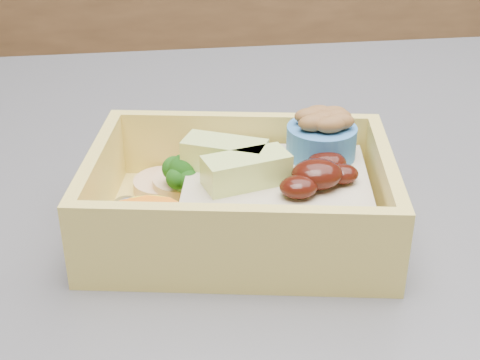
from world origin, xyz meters
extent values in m
cube|color=brown|center=(0.00, 1.20, 0.45)|extent=(3.20, 0.60, 0.90)
cube|color=#36363B|center=(0.00, -0.10, 0.90)|extent=(1.24, 0.84, 0.04)
cube|color=#ECD161|center=(0.10, -0.05, 0.92)|extent=(0.19, 0.16, 0.01)
cube|color=#ECD161|center=(0.11, 0.01, 0.95)|extent=(0.17, 0.04, 0.04)
cube|color=#ECD161|center=(0.09, -0.10, 0.95)|extent=(0.17, 0.04, 0.04)
cube|color=#ECD161|center=(0.18, -0.06, 0.95)|extent=(0.03, 0.11, 0.04)
cube|color=#ECD161|center=(0.02, -0.03, 0.95)|extent=(0.03, 0.11, 0.04)
cube|color=tan|center=(0.12, -0.05, 0.94)|extent=(0.12, 0.11, 0.03)
ellipsoid|color=black|center=(0.14, -0.06, 0.96)|extent=(0.03, 0.03, 0.02)
ellipsoid|color=black|center=(0.15, -0.05, 0.96)|extent=(0.03, 0.02, 0.01)
ellipsoid|color=black|center=(0.13, -0.07, 0.96)|extent=(0.02, 0.02, 0.01)
ellipsoid|color=black|center=(0.16, -0.06, 0.96)|extent=(0.02, 0.02, 0.01)
cube|color=#D4ED7C|center=(0.10, -0.05, 0.96)|extent=(0.05, 0.03, 0.02)
cube|color=#D4ED7C|center=(0.09, -0.03, 0.96)|extent=(0.05, 0.04, 0.02)
cylinder|color=#719E55|center=(0.07, -0.03, 0.94)|extent=(0.01, 0.01, 0.02)
sphere|color=#185012|center=(0.07, -0.03, 0.95)|extent=(0.02, 0.02, 0.02)
sphere|color=#185012|center=(0.08, -0.02, 0.95)|extent=(0.02, 0.02, 0.02)
sphere|color=#185012|center=(0.06, -0.02, 0.95)|extent=(0.02, 0.02, 0.02)
sphere|color=#185012|center=(0.07, -0.03, 0.95)|extent=(0.01, 0.01, 0.01)
sphere|color=#185012|center=(0.06, -0.03, 0.95)|extent=(0.01, 0.01, 0.01)
sphere|color=#185012|center=(0.07, -0.02, 0.95)|extent=(0.01, 0.01, 0.01)
cylinder|color=yellow|center=(0.04, -0.07, 0.94)|extent=(0.04, 0.04, 0.02)
cylinder|color=orange|center=(0.05, -0.06, 0.95)|extent=(0.02, 0.02, 0.00)
cylinder|color=orange|center=(0.04, -0.07, 0.95)|extent=(0.02, 0.02, 0.00)
cylinder|color=orange|center=(0.05, -0.07, 0.95)|extent=(0.02, 0.02, 0.00)
cylinder|color=tan|center=(0.06, 0.00, 0.93)|extent=(0.04, 0.04, 0.01)
cylinder|color=tan|center=(0.07, -0.01, 0.94)|extent=(0.04, 0.04, 0.01)
ellipsoid|color=silver|center=(0.09, 0.00, 0.94)|extent=(0.02, 0.02, 0.02)
ellipsoid|color=silver|center=(0.03, -0.04, 0.94)|extent=(0.02, 0.02, 0.02)
cylinder|color=#3775BE|center=(0.15, -0.02, 0.96)|extent=(0.04, 0.04, 0.02)
ellipsoid|color=brown|center=(0.15, -0.02, 0.98)|extent=(0.02, 0.01, 0.01)
ellipsoid|color=brown|center=(0.16, -0.02, 0.98)|extent=(0.02, 0.01, 0.01)
ellipsoid|color=brown|center=(0.15, -0.02, 0.98)|extent=(0.02, 0.01, 0.01)
ellipsoid|color=brown|center=(0.16, -0.03, 0.98)|extent=(0.02, 0.01, 0.01)
ellipsoid|color=brown|center=(0.15, -0.03, 0.98)|extent=(0.02, 0.01, 0.01)
ellipsoid|color=brown|center=(0.16, -0.03, 0.98)|extent=(0.02, 0.01, 0.01)
ellipsoid|color=brown|center=(0.15, -0.01, 0.98)|extent=(0.02, 0.01, 0.01)
ellipsoid|color=brown|center=(0.16, -0.02, 0.98)|extent=(0.02, 0.01, 0.01)
camera|label=1|loc=(0.05, -0.38, 1.14)|focal=50.00mm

